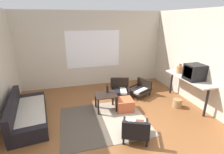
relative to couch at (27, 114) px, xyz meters
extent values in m
plane|color=brown|center=(2.06, -0.98, -0.20)|extent=(7.80, 7.80, 0.00)
cube|color=beige|center=(2.06, 2.08, 1.15)|extent=(5.60, 0.12, 2.70)
cube|color=white|center=(2.06, 2.01, 1.17)|extent=(1.95, 0.01, 1.33)
cube|color=beige|center=(4.72, -0.68, 1.15)|extent=(0.12, 6.60, 2.70)
cube|color=#4C4238|center=(1.32, -0.51, -0.19)|extent=(1.06, 1.81, 0.01)
cube|color=gray|center=(2.38, -0.51, -0.19)|extent=(1.06, 1.81, 0.01)
cube|color=black|center=(0.07, 0.01, -0.09)|extent=(1.02, 2.04, 0.21)
cube|color=#B2A899|center=(0.10, 0.01, 0.06)|extent=(0.89, 1.85, 0.10)
cube|color=black|center=(-0.26, -0.03, 0.17)|extent=(0.39, 1.96, 0.54)
cube|color=black|center=(-0.05, 0.89, -0.03)|extent=(0.79, 0.28, 0.34)
cube|color=black|center=(0.18, -0.87, -0.03)|extent=(0.79, 0.28, 0.34)
cube|color=black|center=(2.03, 0.02, 0.26)|extent=(0.59, 0.48, 0.02)
cube|color=black|center=(1.78, 0.22, 0.03)|extent=(0.04, 0.04, 0.45)
cube|color=black|center=(2.29, 0.22, 0.03)|extent=(0.04, 0.04, 0.45)
cube|color=black|center=(1.78, -0.19, 0.03)|extent=(0.04, 0.04, 0.45)
cube|color=black|center=(2.29, -0.19, 0.03)|extent=(0.04, 0.04, 0.45)
cylinder|color=black|center=(2.87, 0.44, -0.14)|extent=(0.04, 0.04, 0.13)
cylinder|color=black|center=(2.36, 0.56, -0.14)|extent=(0.04, 0.04, 0.13)
cylinder|color=black|center=(2.98, 0.88, -0.14)|extent=(0.04, 0.04, 0.13)
cylinder|color=black|center=(2.47, 1.00, -0.14)|extent=(0.04, 0.04, 0.13)
cube|color=black|center=(2.67, 0.72, -0.05)|extent=(0.71, 0.66, 0.05)
cube|color=beige|center=(2.77, 0.68, 0.01)|extent=(0.30, 0.51, 0.06)
cube|color=black|center=(2.56, 0.73, 0.01)|extent=(0.30, 0.51, 0.06)
cube|color=black|center=(2.73, 0.95, 0.17)|extent=(0.60, 0.21, 0.39)
cube|color=black|center=(2.95, 0.65, 0.07)|extent=(0.17, 0.53, 0.04)
cube|color=black|center=(2.40, 0.79, 0.07)|extent=(0.17, 0.53, 0.04)
cylinder|color=black|center=(2.25, -0.96, -0.12)|extent=(0.04, 0.04, 0.16)
cylinder|color=black|center=(2.68, -1.15, -0.12)|extent=(0.04, 0.04, 0.16)
cylinder|color=black|center=(2.05, -1.43, -0.12)|extent=(0.04, 0.04, 0.16)
cylinder|color=black|center=(2.48, -1.61, -0.12)|extent=(0.04, 0.04, 0.16)
cube|color=black|center=(2.37, -1.29, -0.02)|extent=(0.74, 0.76, 0.05)
cube|color=silver|center=(2.29, -1.23, 0.04)|extent=(0.38, 0.56, 0.06)
cube|color=brown|center=(2.46, -1.31, 0.04)|extent=(0.38, 0.56, 0.06)
cube|color=black|center=(2.26, -1.53, 0.18)|extent=(0.53, 0.28, 0.34)
cube|color=black|center=(2.13, -1.19, 0.10)|extent=(0.27, 0.56, 0.04)
cube|color=black|center=(2.60, -1.39, 0.10)|extent=(0.27, 0.56, 0.04)
cylinder|color=black|center=(3.18, 0.27, -0.13)|extent=(0.04, 0.04, 0.13)
cylinder|color=black|center=(2.95, 0.69, -0.13)|extent=(0.04, 0.04, 0.13)
cylinder|color=black|center=(3.66, 0.53, -0.13)|extent=(0.04, 0.04, 0.13)
cylinder|color=black|center=(3.43, 0.95, -0.13)|extent=(0.04, 0.04, 0.13)
cube|color=black|center=(3.31, 0.61, -0.05)|extent=(0.81, 0.79, 0.05)
cube|color=beige|center=(3.33, 0.52, 0.01)|extent=(0.58, 0.43, 0.06)
cube|color=black|center=(3.24, 0.69, 0.01)|extent=(0.58, 0.43, 0.06)
cube|color=black|center=(3.55, 0.75, 0.14)|extent=(0.33, 0.52, 0.33)
cube|color=black|center=(3.43, 0.39, 0.07)|extent=(0.57, 0.34, 0.04)
cube|color=black|center=(3.18, 0.84, 0.07)|extent=(0.57, 0.34, 0.04)
cube|color=#BC5633|center=(2.53, -0.13, -0.04)|extent=(0.48, 0.48, 0.32)
cube|color=beige|center=(4.43, -0.24, 0.61)|extent=(0.47, 1.64, 0.04)
cylinder|color=black|center=(4.43, -1.00, 0.20)|extent=(0.06, 0.06, 0.79)
cylinder|color=black|center=(4.43, 0.52, 0.20)|extent=(0.06, 0.06, 0.79)
cube|color=black|center=(4.43, -0.44, 0.85)|extent=(0.47, 0.43, 0.44)
cube|color=black|center=(4.20, -0.44, 0.87)|extent=(0.01, 0.33, 0.31)
cylinder|color=#A87047|center=(4.43, 0.19, 0.74)|extent=(0.19, 0.19, 0.21)
cylinder|color=#A87047|center=(4.43, 0.19, 0.88)|extent=(0.10, 0.10, 0.08)
cylinder|color=black|center=(2.11, 0.15, 0.37)|extent=(0.07, 0.07, 0.19)
cylinder|color=black|center=(2.11, 0.15, 0.49)|extent=(0.03, 0.03, 0.06)
cylinder|color=#9E7A4C|center=(4.05, -0.38, -0.08)|extent=(0.25, 0.25, 0.24)
camera|label=1|loc=(1.08, -4.07, 2.26)|focal=27.03mm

